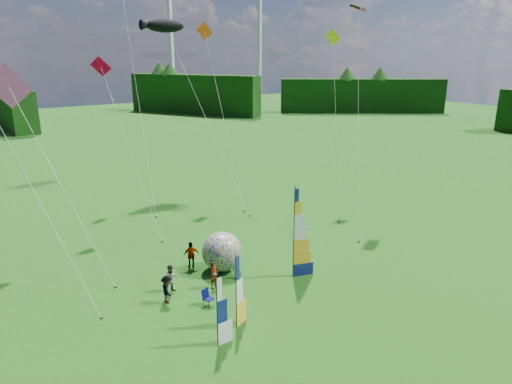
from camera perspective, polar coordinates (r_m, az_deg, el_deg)
ground at (r=25.63m, az=7.44°, el=-13.55°), size 220.00×220.00×0.00m
treeline_ring at (r=23.87m, az=7.80°, el=-5.23°), size 210.00×210.00×8.00m
turbine_left at (r=139.94m, az=0.43°, el=17.57°), size 8.00×1.20×30.00m
turbine_right at (r=132.32m, az=-10.54°, el=17.36°), size 8.00×1.20×30.00m
feather_banner_main at (r=27.00m, az=4.76°, el=-5.27°), size 1.43×0.62×5.56m
side_banner_left at (r=22.43m, az=-2.49°, el=-12.55°), size 1.02×0.45×3.80m
side_banner_far at (r=21.29m, az=-4.88°, el=-14.88°), size 1.02×0.12×3.45m
bol_inflatable at (r=28.44m, az=-4.28°, el=-7.45°), size 2.65×2.65×2.48m
spectator_a at (r=26.59m, az=-5.27°, el=-10.34°), size 0.67×0.54×1.59m
spectator_b at (r=26.52m, az=-10.55°, el=-10.59°), size 0.82×0.45×1.63m
spectator_c at (r=25.52m, az=-11.09°, el=-11.88°), size 0.52×1.05×1.55m
spectator_d at (r=29.11m, az=-8.10°, el=-7.80°), size 1.09×0.72×1.72m
camp_chair at (r=25.05m, az=-5.96°, el=-13.03°), size 0.65×0.65×0.93m
kite_whale at (r=41.53m, az=-6.54°, el=10.90°), size 5.29×17.42×17.47m
kite_rainbow_delta at (r=29.45m, az=-23.57°, el=3.21°), size 8.99×14.32×13.37m
kite_parafoil at (r=35.57m, az=12.77°, el=10.41°), size 12.10×12.49×18.41m
small_kite_red at (r=34.58m, az=-15.46°, el=5.78°), size 6.74×9.91×13.32m
small_kite_orange at (r=40.44m, az=-4.08°, el=9.96°), size 4.21×9.92×16.27m
small_kite_yellow at (r=39.26m, az=10.03°, el=9.08°), size 9.89×10.75×15.63m
small_kite_pink at (r=25.66m, az=-26.91°, el=3.17°), size 8.31×11.53×15.29m
small_kite_green at (r=42.19m, az=-14.87°, el=13.87°), size 6.20×13.94×22.33m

